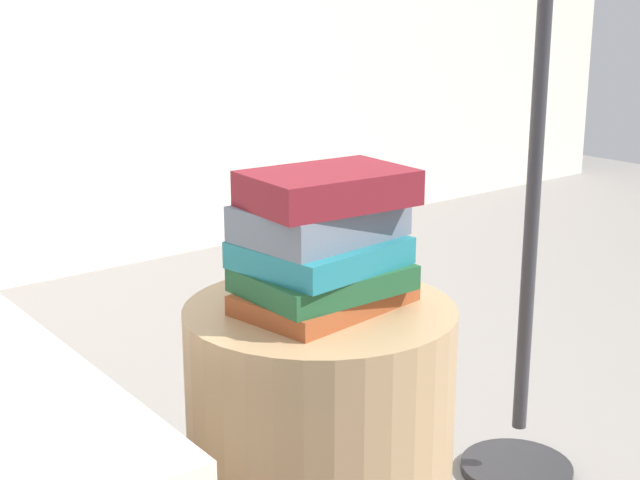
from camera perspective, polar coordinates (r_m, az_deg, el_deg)
The scene contains 6 objects.
side_table at distance 1.63m, azimuth 0.00°, elevation -12.60°, with size 0.45×0.45×0.51m, color tan.
book_rust at distance 1.52m, azimuth 0.31°, elevation -3.59°, with size 0.28×0.18×0.03m, color #994723.
book_forest at distance 1.51m, azimuth 0.31°, elevation -2.34°, with size 0.25×0.19×0.04m, color #1E512D.
book_teal at distance 1.50m, azimuth -0.25°, elevation -0.77°, with size 0.24×0.20×0.04m, color #1E727F.
book_slate at distance 1.50m, azimuth -0.03°, elevation 1.20°, with size 0.25×0.18×0.06m, color slate.
book_maroon at distance 1.47m, azimuth 0.49°, elevation 3.21°, with size 0.26×0.17×0.06m, color maroon.
Camera 1 is at (-0.91, -1.12, 1.02)m, focal length 52.07 mm.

